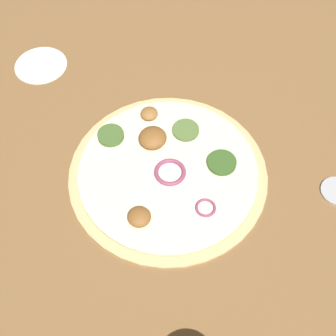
# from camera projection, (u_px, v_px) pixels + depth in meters

# --- Properties ---
(ground_plane) EXTENTS (3.00, 3.00, 0.00)m
(ground_plane) POSITION_uv_depth(u_px,v_px,m) (168.00, 174.00, 0.65)
(ground_plane) COLOR brown
(pizza) EXTENTS (0.28, 0.28, 0.03)m
(pizza) POSITION_uv_depth(u_px,v_px,m) (167.00, 170.00, 0.65)
(pizza) COLOR #D6B77A
(pizza) RESTS_ON ground_plane
(flour_patch) EXTENTS (0.09, 0.09, 0.00)m
(flour_patch) POSITION_uv_depth(u_px,v_px,m) (41.00, 65.00, 0.77)
(flour_patch) COLOR white
(flour_patch) RESTS_ON ground_plane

